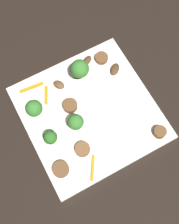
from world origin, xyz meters
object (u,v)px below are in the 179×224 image
at_px(sausage_slice_2, 82,149).
at_px(sausage_slice_4, 160,132).
at_px(mushroom_0, 59,85).
at_px(sausage_slice_3, 70,106).
at_px(mushroom_1, 87,61).
at_px(fork, 123,118).
at_px(pepper_strip_0, 32,88).
at_px(pepper_strip_2, 93,168).
at_px(mushroom_2, 115,69).
at_px(broccoli_floret_0, 76,122).
at_px(broccoli_floret_2, 34,108).
at_px(broccoli_floret_3, 50,137).
at_px(pepper_strip_1, 46,95).
at_px(sausage_slice_0, 101,58).
at_px(plate, 90,113).
at_px(sausage_slice_1, 61,169).
at_px(broccoli_floret_1, 80,69).

distance_m(sausage_slice_2, sausage_slice_4, 0.17).
height_order(sausage_slice_4, mushroom_0, sausage_slice_4).
relative_size(sausage_slice_3, mushroom_1, 1.17).
relative_size(fork, pepper_strip_0, 3.24).
relative_size(mushroom_1, pepper_strip_2, 0.52).
bearing_deg(mushroom_2, broccoli_floret_0, -61.27).
relative_size(broccoli_floret_2, mushroom_0, 1.82).
bearing_deg(broccoli_floret_3, sausage_slice_4, 65.75).
height_order(fork, broccoli_floret_3, broccoli_floret_3).
bearing_deg(sausage_slice_3, broccoli_floret_3, -54.28).
relative_size(sausage_slice_2, pepper_strip_0, 0.57).
distance_m(sausage_slice_4, mushroom_2, 0.17).
relative_size(sausage_slice_2, pepper_strip_1, 0.74).
height_order(mushroom_0, pepper_strip_2, mushroom_0).
relative_size(sausage_slice_0, mushroom_1, 1.10).
xyz_separation_m(broccoli_floret_2, mushroom_2, (-0.01, 0.20, -0.03)).
height_order(mushroom_2, pepper_strip_2, mushroom_2).
distance_m(mushroom_2, pepper_strip_2, 0.23).
relative_size(mushroom_0, mushroom_2, 0.85).
distance_m(plate, broccoli_floret_2, 0.12).
bearing_deg(broccoli_floret_3, plate, 100.61).
bearing_deg(pepper_strip_2, broccoli_floret_3, -152.23).
xyz_separation_m(sausage_slice_0, pepper_strip_1, (0.02, -0.15, -0.00)).
xyz_separation_m(broccoli_floret_2, sausage_slice_0, (-0.05, 0.19, -0.02)).
bearing_deg(broccoli_floret_3, mushroom_2, 112.03).
distance_m(sausage_slice_1, pepper_strip_1, 0.17).
bearing_deg(sausage_slice_1, pepper_strip_0, 173.07).
relative_size(fork, broccoli_floret_1, 3.00).
bearing_deg(broccoli_floret_1, sausage_slice_2, -26.23).
xyz_separation_m(mushroom_1, mushroom_2, (0.05, 0.05, -0.00)).
height_order(fork, broccoli_floret_2, broccoli_floret_2).
xyz_separation_m(sausage_slice_0, pepper_strip_0, (-0.01, -0.17, -0.00)).
distance_m(broccoli_floret_3, pepper_strip_0, 0.13).
bearing_deg(pepper_strip_0, pepper_strip_1, 32.75).
height_order(pepper_strip_0, pepper_strip_1, same).
bearing_deg(sausage_slice_2, broccoli_floret_1, 153.77).
bearing_deg(sausage_slice_4, sausage_slice_0, -174.36).
relative_size(fork, sausage_slice_2, 5.65).
distance_m(broccoli_floret_2, sausage_slice_2, 0.13).
relative_size(broccoli_floret_1, sausage_slice_2, 1.88).
bearing_deg(broccoli_floret_1, pepper_strip_2, -20.81).
distance_m(pepper_strip_1, pepper_strip_2, 0.19).
bearing_deg(broccoli_floret_2, mushroom_1, 110.56).
relative_size(fork, sausage_slice_0, 5.99).
bearing_deg(mushroom_0, broccoli_floret_0, -5.66).
relative_size(broccoli_floret_3, mushroom_2, 1.34).
bearing_deg(sausage_slice_3, fork, 48.32).
height_order(broccoli_floret_1, sausage_slice_0, broccoli_floret_1).
distance_m(sausage_slice_0, sausage_slice_2, 0.22).
relative_size(broccoli_floret_1, mushroom_1, 2.20).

